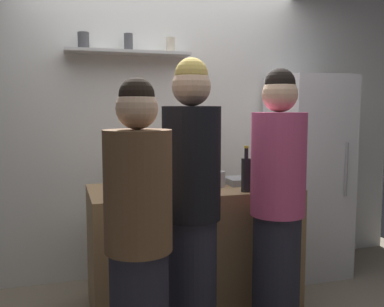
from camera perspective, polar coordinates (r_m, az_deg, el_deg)
name	(u,v)px	position (r m, az deg, el deg)	size (l,w,h in m)	color
back_wall_assembly	(161,128)	(3.82, -4.22, 3.47)	(4.80, 0.32, 2.60)	white
refrigerator	(307,175)	(3.97, 15.13, -2.79)	(0.58, 0.67, 1.76)	white
counter	(192,246)	(3.25, 0.00, -12.31)	(1.49, 0.72, 0.89)	#9E7A51
baking_pan	(248,180)	(3.32, 7.45, -3.60)	(0.34, 0.24, 0.05)	gray
utensil_holder	(218,179)	(3.16, 3.52, -3.39)	(0.11, 0.11, 0.21)	#B2B2B7
wine_bottle_dark_glass	(246,174)	(2.98, 7.25, -2.70)	(0.07, 0.07, 0.32)	black
wine_bottle_amber_glass	(118,178)	(2.88, -9.88, -3.29)	(0.07, 0.07, 0.30)	#472814
water_bottle_plastic	(282,172)	(3.27, 11.92, -2.46)	(0.09, 0.09, 0.23)	silver
person_blonde	(191,210)	(2.51, -0.08, -7.62)	(0.34, 0.34, 1.76)	#262633
person_pink_top	(277,208)	(2.74, 11.37, -7.13)	(0.34, 0.34, 1.71)	#262633
person_brown_jacket	(139,243)	(2.19, -7.16, -11.87)	(0.34, 0.34, 1.62)	#262633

